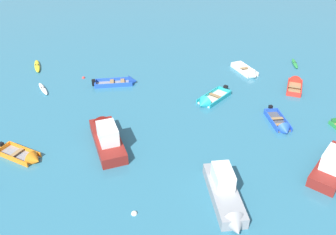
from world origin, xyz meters
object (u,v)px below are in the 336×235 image
object	(u,v)px
kayak_white_far_back	(43,89)
motor_launch_grey_center	(226,195)
kayak_green_far_left	(295,63)
mooring_buoy_trailing	(84,78)
rowboat_blue_cluster_outer	(124,82)
motor_launch_maroon_near_left	(106,135)
rowboat_blue_back_row_left	(281,126)
kayak_yellow_outer_right	(37,66)
rowboat_orange_cluster_inner	(27,158)
mooring_buoy_between_boats_left	(134,214)
rowboat_turquoise_outer_left	(208,101)
motor_launch_maroon_midfield_right	(335,161)
rowboat_red_near_camera	(295,83)
rowboat_white_back_row_right	(249,73)

from	to	relation	value
kayak_white_far_back	motor_launch_grey_center	xyz separation A→B (m)	(15.56, -17.37, 0.51)
kayak_green_far_left	mooring_buoy_trailing	xyz separation A→B (m)	(-25.26, -1.75, -0.14)
rowboat_blue_cluster_outer	motor_launch_maroon_near_left	world-z (taller)	motor_launch_maroon_near_left
motor_launch_grey_center	rowboat_blue_back_row_left	distance (m)	10.80
rowboat_blue_back_row_left	kayak_green_far_left	world-z (taller)	rowboat_blue_back_row_left
kayak_yellow_outer_right	rowboat_orange_cluster_inner	bearing A→B (deg)	-79.10
motor_launch_grey_center	kayak_white_far_back	bearing A→B (deg)	131.86
rowboat_orange_cluster_inner	mooring_buoy_between_boats_left	world-z (taller)	rowboat_orange_cluster_inner
mooring_buoy_trailing	motor_launch_maroon_near_left	bearing A→B (deg)	-74.59
rowboat_turquoise_outer_left	motor_launch_maroon_midfield_right	size ratio (longest dim) A/B	0.74
rowboat_red_near_camera	rowboat_orange_cluster_inner	size ratio (longest dim) A/B	1.07
kayak_green_far_left	rowboat_blue_back_row_left	bearing A→B (deg)	-116.47
rowboat_blue_back_row_left	mooring_buoy_between_boats_left	size ratio (longest dim) A/B	10.57
motor_launch_maroon_midfield_right	rowboat_orange_cluster_inner	distance (m)	23.16
kayak_yellow_outer_right	motor_launch_maroon_near_left	bearing A→B (deg)	-59.72
kayak_white_far_back	motor_launch_grey_center	distance (m)	23.33
rowboat_red_near_camera	motor_launch_maroon_near_left	bearing A→B (deg)	-155.58
mooring_buoy_between_boats_left	motor_launch_grey_center	bearing A→B (deg)	4.93
rowboat_white_back_row_right	kayak_green_far_left	world-z (taller)	rowboat_white_back_row_right
kayak_green_far_left	mooring_buoy_trailing	world-z (taller)	kayak_green_far_left
motor_launch_grey_center	rowboat_blue_back_row_left	world-z (taller)	motor_launch_grey_center
kayak_yellow_outer_right	kayak_green_far_left	size ratio (longest dim) A/B	1.27
rowboat_turquoise_outer_left	mooring_buoy_trailing	size ratio (longest dim) A/B	11.53
mooring_buoy_trailing	rowboat_turquoise_outer_left	bearing A→B (deg)	-27.75
motor_launch_grey_center	kayak_green_far_left	world-z (taller)	motor_launch_grey_center
rowboat_white_back_row_right	mooring_buoy_trailing	world-z (taller)	rowboat_white_back_row_right
kayak_yellow_outer_right	mooring_buoy_between_boats_left	xyz separation A→B (m)	(11.60, -23.92, -0.17)
rowboat_red_near_camera	rowboat_white_back_row_right	size ratio (longest dim) A/B	0.96
kayak_white_far_back	rowboat_turquoise_outer_left	bearing A→B (deg)	-14.16
rowboat_turquoise_outer_left	rowboat_orange_cluster_inner	world-z (taller)	rowboat_turquoise_outer_left
motor_launch_maroon_midfield_right	motor_launch_maroon_near_left	bearing A→B (deg)	164.55
kayak_white_far_back	rowboat_turquoise_outer_left	size ratio (longest dim) A/B	0.71
motor_launch_grey_center	kayak_green_far_left	xyz separation A→B (m)	(13.58, 21.68, -0.52)
rowboat_blue_back_row_left	motor_launch_maroon_midfield_right	xyz separation A→B (m)	(1.91, -5.60, 0.47)
motor_launch_grey_center	rowboat_blue_back_row_left	xyz separation A→B (m)	(6.91, 8.28, -0.45)
kayak_white_far_back	mooring_buoy_between_boats_left	distance (m)	20.29
kayak_yellow_outer_right	rowboat_blue_back_row_left	xyz separation A→B (m)	(24.48, -15.12, 0.03)
kayak_white_far_back	rowboat_red_near_camera	bearing A→B (deg)	-2.27
rowboat_blue_cluster_outer	rowboat_red_near_camera	distance (m)	18.55
kayak_yellow_outer_right	mooring_buoy_trailing	distance (m)	6.84
kayak_white_far_back	kayak_yellow_outer_right	size ratio (longest dim) A/B	0.78
kayak_white_far_back	mooring_buoy_trailing	xyz separation A→B (m)	(3.88, 2.56, -0.14)
rowboat_white_back_row_right	kayak_yellow_outer_right	bearing A→B (deg)	170.31
motor_launch_grey_center	mooring_buoy_between_boats_left	bearing A→B (deg)	-175.07
motor_launch_maroon_midfield_right	rowboat_orange_cluster_inner	bearing A→B (deg)	172.68
rowboat_turquoise_outer_left	rowboat_blue_back_row_left	size ratio (longest dim) A/B	1.01
rowboat_red_near_camera	rowboat_white_back_row_right	bearing A→B (deg)	145.65
rowboat_blue_cluster_outer	motor_launch_maroon_near_left	distance (m)	10.79
rowboat_red_near_camera	rowboat_blue_back_row_left	xyz separation A→B (m)	(-4.48, -8.02, -0.01)
mooring_buoy_between_boats_left	rowboat_blue_back_row_left	bearing A→B (deg)	34.33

